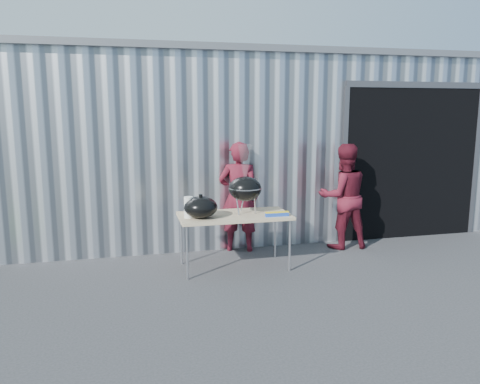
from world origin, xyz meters
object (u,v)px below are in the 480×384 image
object	(u,v)px
folding_table	(234,217)
kettle_grill	(245,183)
person_cook	(239,197)
person_bystander	(343,196)

from	to	relation	value
folding_table	kettle_grill	world-z (taller)	kettle_grill
kettle_grill	person_cook	bearing A→B (deg)	83.07
folding_table	person_bystander	xyz separation A→B (m)	(1.87, 0.55, 0.11)
folding_table	person_cook	xyz separation A→B (m)	(0.25, 0.78, 0.13)
person_bystander	person_cook	bearing A→B (deg)	-5.97
folding_table	kettle_grill	distance (m)	0.49
folding_table	person_cook	bearing A→B (deg)	72.18
kettle_grill	person_bystander	distance (m)	1.82
kettle_grill	person_cook	xyz separation A→B (m)	(0.09, 0.74, -0.33)
kettle_grill	person_bystander	size ratio (longest dim) A/B	0.57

